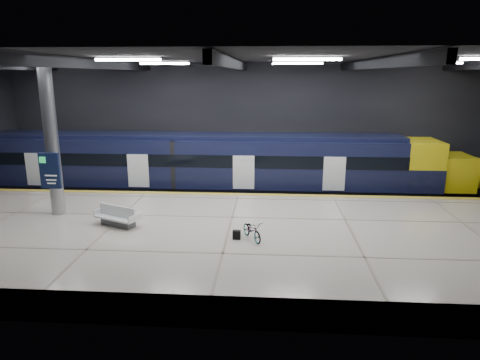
{
  "coord_description": "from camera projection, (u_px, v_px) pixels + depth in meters",
  "views": [
    {
      "loc": [
        1.59,
        -19.12,
        7.32
      ],
      "look_at": [
        0.18,
        1.5,
        2.2
      ],
      "focal_mm": 32.0,
      "sensor_mm": 36.0,
      "label": 1
    }
  ],
  "objects": [
    {
      "name": "bicycle",
      "position": [
        252.0,
        230.0,
        16.47
      ],
      "size": [
        1.14,
        1.52,
        0.76
      ],
      "primitive_type": "imported",
      "rotation": [
        0.0,
        0.0,
        0.5
      ],
      "color": "#99999E",
      "rests_on": "platform"
    },
    {
      "name": "safety_strip",
      "position": [
        238.0,
        194.0,
        22.78
      ],
      "size": [
        30.0,
        0.4,
        0.01
      ],
      "primitive_type": "cube",
      "color": "gold",
      "rests_on": "platform"
    },
    {
      "name": "info_column",
      "position": [
        51.0,
        141.0,
        18.84
      ],
      "size": [
        0.9,
        0.78,
        6.9
      ],
      "color": "#9EA0A5",
      "rests_on": "platform"
    },
    {
      "name": "bench",
      "position": [
        118.0,
        219.0,
        18.02
      ],
      "size": [
        2.14,
        1.56,
        0.87
      ],
      "rotation": [
        0.0,
        0.0,
        -0.43
      ],
      "color": "#595B60",
      "rests_on": "platform"
    },
    {
      "name": "platform",
      "position": [
        229.0,
        241.0,
        17.83
      ],
      "size": [
        30.0,
        11.0,
        1.1
      ],
      "primitive_type": "cube",
      "color": "beige",
      "rests_on": "ground"
    },
    {
      "name": "room_shell",
      "position": [
        234.0,
        111.0,
        19.01
      ],
      "size": [
        30.1,
        16.1,
        8.05
      ],
      "color": "black",
      "rests_on": "ground"
    },
    {
      "name": "train",
      "position": [
        225.0,
        166.0,
        25.28
      ],
      "size": [
        29.4,
        2.84,
        3.79
      ],
      "color": "black",
      "rests_on": "ground"
    },
    {
      "name": "rails",
      "position": [
        242.0,
        198.0,
        25.69
      ],
      "size": [
        30.0,
        1.52,
        0.16
      ],
      "color": "gray",
      "rests_on": "ground"
    },
    {
      "name": "pannier_bag",
      "position": [
        237.0,
        235.0,
        16.56
      ],
      "size": [
        0.31,
        0.2,
        0.35
      ],
      "primitive_type": "cube",
      "rotation": [
        0.0,
        0.0,
        -0.08
      ],
      "color": "black",
      "rests_on": "platform"
    },
    {
      "name": "ground",
      "position": [
        234.0,
        232.0,
        20.38
      ],
      "size": [
        30.0,
        30.0,
        0.0
      ],
      "primitive_type": "plane",
      "color": "black",
      "rests_on": "ground"
    }
  ]
}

